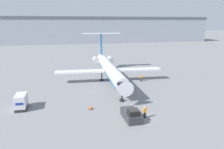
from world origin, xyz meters
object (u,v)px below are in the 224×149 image
worker_near_tug (145,112)px  traffic_cone_left (91,107)px  airplane_main (109,68)px  pushback_tug (131,115)px  worker_by_wing (141,78)px  luggage_cart (21,102)px

worker_near_tug → traffic_cone_left: bearing=144.8°
worker_near_tug → airplane_main: bearing=92.1°
pushback_tug → traffic_cone_left: bearing=136.7°
worker_near_tug → worker_by_wing: (6.45, 19.03, -0.08)m
luggage_cart → traffic_cone_left: (10.65, -2.47, -0.82)m
airplane_main → traffic_cone_left: 17.37m
airplane_main → worker_by_wing: 7.84m
pushback_tug → luggage_cart: luggage_cart is taller
airplane_main → worker_near_tug: size_ratio=17.68×
airplane_main → traffic_cone_left: size_ratio=40.00×
pushback_tug → worker_near_tug: size_ratio=2.50×
airplane_main → worker_by_wing: size_ratio=19.12×
pushback_tug → luggage_cart: 17.45m
worker_near_tug → traffic_cone_left: 8.72m
pushback_tug → worker_by_wing: bearing=66.1°
pushback_tug → traffic_cone_left: pushback_tug is taller
traffic_cone_left → airplane_main: bearing=68.3°
airplane_main → pushback_tug: airplane_main is taller
pushback_tug → worker_near_tug: bearing=-4.3°
pushback_tug → traffic_cone_left: (-5.17, 4.87, -0.27)m
pushback_tug → worker_near_tug: worker_near_tug is taller
worker_by_wing → airplane_main: bearing=165.2°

